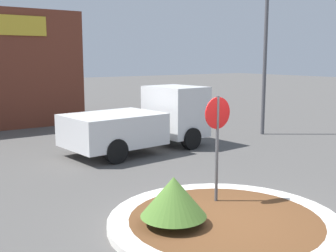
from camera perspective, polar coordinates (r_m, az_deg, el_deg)
The scene contains 6 objects.
ground_plane at distance 8.80m, azimuth 7.67°, elevation -13.16°, with size 120.00×120.00×0.00m, color #514F4C.
traffic_island at distance 8.77m, azimuth 7.68°, elevation -12.71°, with size 4.73×4.73×0.15m.
stop_sign at distance 9.30m, azimuth 6.69°, elevation -0.72°, with size 0.70×0.07×2.51m.
island_shrub at distance 8.17m, azimuth 0.76°, elevation -9.52°, with size 1.29×1.29×0.95m.
utility_truck at distance 15.31m, azimuth -3.25°, elevation 0.69°, with size 5.46×2.73×2.25m.
light_pole at distance 18.74m, azimuth 13.07°, elevation 10.94°, with size 0.70×0.30×6.81m.
Camera 1 is at (-5.59, -5.92, 3.35)m, focal length 45.00 mm.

